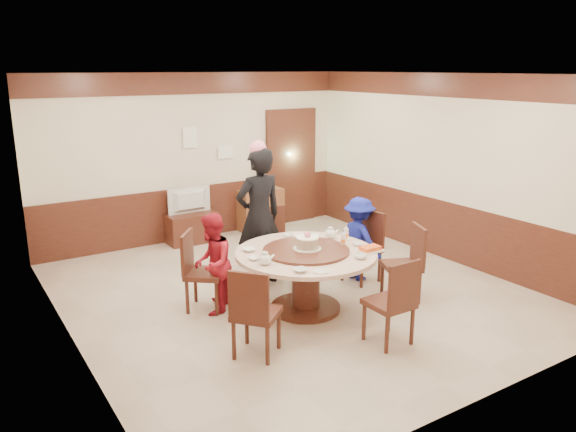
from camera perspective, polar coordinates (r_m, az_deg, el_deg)
room at (r=7.17m, az=0.39°, el=0.34°), size 6.00×6.04×2.84m
banquet_table at (r=6.79m, az=1.83°, el=-5.36°), size 1.70×1.70×0.78m
chair_0 at (r=7.85m, az=7.56°, el=-4.41°), size 0.50×0.49×0.97m
chair_1 at (r=7.99m, az=-1.38°, el=-3.93°), size 0.54×0.55×0.97m
chair_2 at (r=6.98m, az=-8.57°, el=-6.94°), size 0.62×0.62×0.97m
chair_3 at (r=5.85m, az=-3.29°, el=-11.25°), size 0.62×0.62×0.97m
chair_4 at (r=6.18m, az=10.30°, el=-10.02°), size 0.44×0.45×0.97m
chair_5 at (r=7.31m, az=11.56°, el=-6.07°), size 0.58×0.58×0.97m
person_standing at (r=7.53m, az=-2.96°, el=-0.09°), size 0.70×0.47×1.87m
person_red at (r=6.78m, az=-7.70°, el=-4.81°), size 0.71×0.75×1.22m
person_blue at (r=7.83m, az=7.22°, el=-2.30°), size 0.53×0.80×1.17m
birthday_cake at (r=6.69m, az=1.98°, el=-2.74°), size 0.34×0.34×0.22m
teapot_left at (r=6.27m, az=-2.37°, el=-4.42°), size 0.17×0.15×0.13m
teapot_right at (r=7.23m, az=4.34°, el=-1.81°), size 0.17×0.15×0.13m
bowl_0 at (r=6.73m, az=-3.96°, el=-3.43°), size 0.15×0.15×0.04m
bowl_1 at (r=6.52m, az=7.36°, el=-4.11°), size 0.15×0.15×0.05m
bowl_2 at (r=6.06m, az=1.27°, el=-5.51°), size 0.15×0.15×0.04m
bowl_3 at (r=6.98m, az=7.03°, el=-2.84°), size 0.12×0.12×0.04m
bowl_4 at (r=6.43m, az=-3.43°, el=-4.33°), size 0.14×0.14×0.03m
bowl_5 at (r=7.26m, az=0.07°, el=-2.01°), size 0.13×0.13×0.04m
saucer_near at (r=6.08m, az=3.37°, el=-5.62°), size 0.18×0.18×0.01m
saucer_far at (r=7.35m, az=2.54°, el=-1.94°), size 0.18×0.18×0.01m
shrimp_platter at (r=6.78m, az=8.35°, el=-3.35°), size 0.30×0.20×0.06m
bottle_0 at (r=6.92m, az=5.63°, el=-2.44°), size 0.06×0.06×0.16m
bottle_1 at (r=7.15m, az=5.92°, el=-1.87°), size 0.06×0.06×0.16m
tv_stand at (r=9.63m, az=-9.71°, el=-1.18°), size 0.85×0.45×0.50m
television at (r=9.51m, az=-9.83°, el=1.52°), size 0.75×0.11×0.43m
side_cabinet at (r=10.20m, az=-2.82°, el=0.65°), size 0.80×0.40×0.75m
thermos at (r=10.11m, az=-2.48°, el=3.81°), size 0.15×0.15×0.38m
notice_left at (r=9.57m, az=-9.90°, el=7.89°), size 0.25×0.00×0.35m
notice_right at (r=9.87m, az=-6.33°, el=6.47°), size 0.30×0.00×0.22m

